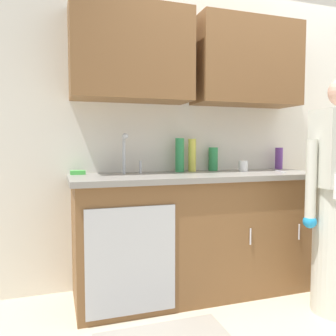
{
  "coord_description": "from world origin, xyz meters",
  "views": [
    {
      "loc": [
        -1.61,
        -1.77,
        1.17
      ],
      "look_at": [
        -0.85,
        0.55,
        1.0
      ],
      "focal_mm": 36.86,
      "sensor_mm": 36.0,
      "label": 1
    }
  ],
  "objects": [
    {
      "name": "bottle_dish_liquid",
      "position": [
        0.35,
        0.92,
        1.04
      ],
      "size": [
        0.07,
        0.07,
        0.2
      ],
      "primitive_type": "cylinder",
      "color": "#66388C",
      "rests_on": "countertop"
    },
    {
      "name": "kitchen_wall_with_uppers",
      "position": [
        -0.14,
        0.99,
        1.48
      ],
      "size": [
        4.8,
        0.44,
        2.7
      ],
      "color": "silver",
      "rests_on": "ground"
    },
    {
      "name": "sink",
      "position": [
        -1.07,
        0.71,
        0.93
      ],
      "size": [
        0.5,
        0.36,
        0.35
      ],
      "color": "#B7BABF",
      "rests_on": "counter_cabinet"
    },
    {
      "name": "bottle_soap",
      "position": [
        -0.51,
        0.92,
        1.08
      ],
      "size": [
        0.06,
        0.06,
        0.27
      ],
      "primitive_type": "cylinder",
      "color": "#D8D14C",
      "rests_on": "countertop"
    },
    {
      "name": "counter_cabinet",
      "position": [
        -0.55,
        0.7,
        0.45
      ],
      "size": [
        1.9,
        0.62,
        0.9
      ],
      "color": "brown",
      "rests_on": "ground"
    },
    {
      "name": "sponge",
      "position": [
        -1.45,
        0.91,
        0.96
      ],
      "size": [
        0.11,
        0.07,
        0.03
      ],
      "primitive_type": "cube",
      "color": "#4CBF4C",
      "rests_on": "countertop"
    },
    {
      "name": "countertop",
      "position": [
        -0.55,
        0.7,
        0.92
      ],
      "size": [
        1.96,
        0.66,
        0.04
      ],
      "primitive_type": "cube",
      "color": "gray",
      "rests_on": "counter_cabinet"
    },
    {
      "name": "knife_on_counter",
      "position": [
        0.17,
        0.66,
        0.94
      ],
      "size": [
        0.1,
        0.24,
        0.01
      ],
      "primitive_type": "cube",
      "rotation": [
        0.0,
        0.0,
        4.4
      ],
      "color": "silver",
      "rests_on": "countertop"
    },
    {
      "name": "cup_by_sink",
      "position": [
        -0.1,
        0.79,
        0.98
      ],
      "size": [
        0.08,
        0.08,
        0.09
      ],
      "primitive_type": "cylinder",
      "color": "white",
      "rests_on": "countertop"
    },
    {
      "name": "bottle_water_tall",
      "position": [
        -0.63,
        0.89,
        1.08
      ],
      "size": [
        0.07,
        0.07,
        0.28
      ],
      "primitive_type": "cylinder",
      "color": "#2D8C4C",
      "rests_on": "countertop"
    },
    {
      "name": "bottle_cleaner_spray",
      "position": [
        -0.31,
        0.93,
        1.04
      ],
      "size": [
        0.08,
        0.08,
        0.2
      ],
      "primitive_type": "cylinder",
      "color": "#2D8C4C",
      "rests_on": "countertop"
    },
    {
      "name": "ground_plane",
      "position": [
        0.0,
        0.0,
        0.0
      ],
      "size": [
        9.0,
        9.0,
        0.0
      ],
      "primitive_type": "plane",
      "color": "beige"
    }
  ]
}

